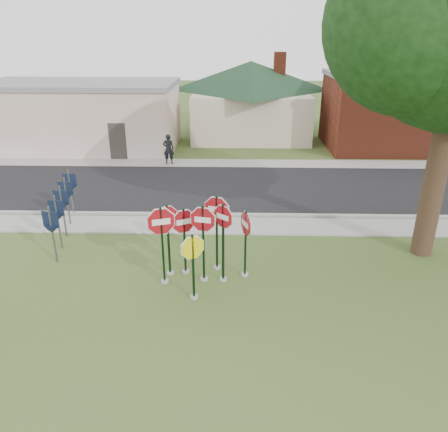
{
  "coord_description": "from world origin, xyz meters",
  "views": [
    {
      "loc": [
        0.96,
        -10.25,
        7.18
      ],
      "look_at": [
        0.63,
        2.0,
        1.95
      ],
      "focal_mm": 35.0,
      "sensor_mm": 36.0,
      "label": 1
    }
  ],
  "objects_px": {
    "stop_sign_yellow": "(193,260)",
    "stop_sign_left": "(162,234)",
    "stop_sign_center": "(203,233)",
    "pedestrian": "(169,149)"
  },
  "relations": [
    {
      "from": "stop_sign_center",
      "to": "stop_sign_left",
      "type": "relative_size",
      "value": 0.99
    },
    {
      "from": "stop_sign_left",
      "to": "pedestrian",
      "type": "height_order",
      "value": "stop_sign_left"
    },
    {
      "from": "stop_sign_left",
      "to": "pedestrian",
      "type": "distance_m",
      "value": 12.9
    },
    {
      "from": "stop_sign_center",
      "to": "stop_sign_left",
      "type": "distance_m",
      "value": 1.22
    },
    {
      "from": "stop_sign_yellow",
      "to": "pedestrian",
      "type": "relative_size",
      "value": 1.24
    },
    {
      "from": "stop_sign_yellow",
      "to": "pedestrian",
      "type": "bearing_deg",
      "value": 101.07
    },
    {
      "from": "stop_sign_yellow",
      "to": "stop_sign_left",
      "type": "height_order",
      "value": "stop_sign_left"
    },
    {
      "from": "stop_sign_center",
      "to": "stop_sign_left",
      "type": "xyz_separation_m",
      "value": [
        -1.21,
        -0.16,
        0.04
      ]
    },
    {
      "from": "stop_sign_center",
      "to": "stop_sign_yellow",
      "type": "relative_size",
      "value": 1.22
    },
    {
      "from": "stop_sign_yellow",
      "to": "stop_sign_left",
      "type": "bearing_deg",
      "value": 139.74
    }
  ]
}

